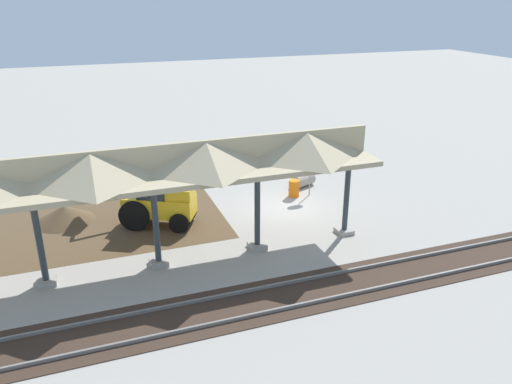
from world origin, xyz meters
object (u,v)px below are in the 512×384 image
(stop_sign, at_px, (310,162))
(concrete_pipe, at_px, (303,180))
(backhoe, at_px, (156,199))
(traffic_barrel, at_px, (294,188))

(stop_sign, xyz_separation_m, concrete_pipe, (-0.27, -1.34, -1.49))
(backhoe, xyz_separation_m, traffic_barrel, (-7.34, -1.01, -0.82))
(backhoe, distance_m, traffic_barrel, 7.46)
(stop_sign, distance_m, concrete_pipe, 2.02)
(stop_sign, relative_size, concrete_pipe, 1.80)
(stop_sign, xyz_separation_m, backhoe, (8.18, 0.87, -0.58))
(concrete_pipe, bearing_deg, traffic_barrel, 47.56)
(stop_sign, bearing_deg, concrete_pipe, -101.34)
(backhoe, relative_size, concrete_pipe, 3.55)
(backhoe, xyz_separation_m, concrete_pipe, (-8.45, -2.21, -0.91))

